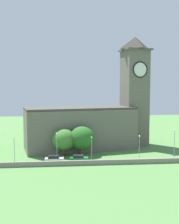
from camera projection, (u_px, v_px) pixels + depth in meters
ground_plane at (82, 149)px, 87.83m from camera, size 200.00×200.00×0.00m
church at (95, 118)px, 89.51m from camera, size 40.46×19.27×34.95m
quay_barrier at (87, 163)px, 70.05m from camera, size 55.88×0.70×1.24m
car_white at (54, 159)px, 72.45m from camera, size 4.74×2.31×1.83m
car_green at (79, 158)px, 73.20m from camera, size 4.61×2.08×1.77m
streetlamp_west_end at (14, 145)px, 73.03m from camera, size 0.44×0.44×6.34m
streetlamp_west_mid at (57, 142)px, 74.84m from camera, size 0.44×0.44×7.20m
streetlamp_central at (92, 144)px, 75.81m from camera, size 0.44×0.44×6.02m
streetlamp_east_mid at (139, 143)px, 75.50m from camera, size 0.44×0.44×6.37m
streetlamp_east_end at (174, 139)px, 76.40m from camera, size 0.44×0.44×7.87m
tree_riverside_west at (64, 139)px, 79.48m from camera, size 6.68×6.68×7.61m
tree_riverside_east at (82, 138)px, 80.08m from camera, size 7.15×7.15×8.09m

